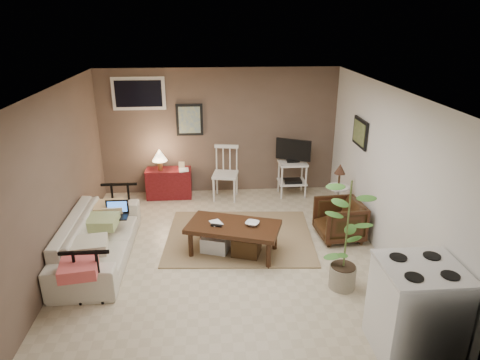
{
  "coord_description": "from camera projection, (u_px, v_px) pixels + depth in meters",
  "views": [
    {
      "loc": [
        -0.19,
        -5.44,
        3.27
      ],
      "look_at": [
        0.24,
        0.35,
        1.03
      ],
      "focal_mm": 32.0,
      "sensor_mm": 36.0,
      "label": 1
    }
  ],
  "objects": [
    {
      "name": "floor",
      "position": [
        225.0,
        255.0,
        6.25
      ],
      "size": [
        5.0,
        5.0,
        0.0
      ],
      "primitive_type": "plane",
      "color": "#C1B293",
      "rests_on": "ground"
    },
    {
      "name": "art_back",
      "position": [
        190.0,
        120.0,
        8.0
      ],
      "size": [
        0.5,
        0.03,
        0.6
      ],
      "primitive_type": "cube",
      "color": "black"
    },
    {
      "name": "art_right",
      "position": [
        360.0,
        133.0,
        6.84
      ],
      "size": [
        0.03,
        0.6,
        0.45
      ],
      "primitive_type": "cube",
      "color": "black"
    },
    {
      "name": "window",
      "position": [
        139.0,
        94.0,
        7.76
      ],
      "size": [
        0.96,
        0.03,
        0.6
      ],
      "primitive_type": "cube",
      "color": "silver"
    },
    {
      "name": "rug",
      "position": [
        239.0,
        237.0,
        6.74
      ],
      "size": [
        2.38,
        1.96,
        0.02
      ],
      "primitive_type": "cube",
      "rotation": [
        0.0,
        0.0,
        -0.07
      ],
      "color": "#9B795A",
      "rests_on": "floor"
    },
    {
      "name": "coffee_table",
      "position": [
        233.0,
        237.0,
        6.2
      ],
      "size": [
        1.46,
        1.06,
        0.5
      ],
      "color": "#37190F",
      "rests_on": "floor"
    },
    {
      "name": "sofa",
      "position": [
        97.0,
        232.0,
        6.02
      ],
      "size": [
        0.64,
        2.19,
        0.86
      ],
      "primitive_type": "imported",
      "rotation": [
        0.0,
        0.0,
        1.57
      ],
      "color": "beige",
      "rests_on": "floor"
    },
    {
      "name": "sofa_pillows",
      "position": [
        96.0,
        234.0,
        5.75
      ],
      "size": [
        0.42,
        2.08,
        0.15
      ],
      "primitive_type": null,
      "color": "beige",
      "rests_on": "sofa"
    },
    {
      "name": "sofa_end_rails",
      "position": [
        107.0,
        235.0,
        6.05
      ],
      "size": [
        0.59,
        2.19,
        0.74
      ],
      "primitive_type": null,
      "color": "black",
      "rests_on": "floor"
    },
    {
      "name": "laptop",
      "position": [
        117.0,
        212.0,
        6.34
      ],
      "size": [
        0.34,
        0.25,
        0.23
      ],
      "color": "black",
      "rests_on": "sofa"
    },
    {
      "name": "red_console",
      "position": [
        168.0,
        181.0,
        8.14
      ],
      "size": [
        0.84,
        0.38,
        0.98
      ],
      "color": "maroon",
      "rests_on": "floor"
    },
    {
      "name": "spindle_chair",
      "position": [
        225.0,
        175.0,
        8.06
      ],
      "size": [
        0.53,
        0.53,
        1.0
      ],
      "color": "silver",
      "rests_on": "floor"
    },
    {
      "name": "tv_stand",
      "position": [
        293.0,
        166.0,
        8.14
      ],
      "size": [
        0.62,
        0.43,
        1.12
      ],
      "color": "silver",
      "rests_on": "floor"
    },
    {
      "name": "side_table",
      "position": [
        339.0,
        185.0,
        7.16
      ],
      "size": [
        0.37,
        0.37,
        0.99
      ],
      "color": "silver",
      "rests_on": "floor"
    },
    {
      "name": "armchair",
      "position": [
        339.0,
        218.0,
        6.62
      ],
      "size": [
        0.67,
        0.7,
        0.68
      ],
      "primitive_type": "imported",
      "rotation": [
        0.0,
        0.0,
        -1.49
      ],
      "color": "#32190E",
      "rests_on": "floor"
    },
    {
      "name": "potted_plant",
      "position": [
        347.0,
        232.0,
        5.24
      ],
      "size": [
        0.37,
        0.37,
        1.49
      ],
      "color": "#A1937F",
      "rests_on": "floor"
    },
    {
      "name": "stove",
      "position": [
        416.0,
        310.0,
        4.3
      ],
      "size": [
        0.78,
        0.73,
        1.02
      ],
      "color": "silver",
      "rests_on": "floor"
    },
    {
      "name": "bowl",
      "position": [
        252.0,
        219.0,
        6.09
      ],
      "size": [
        0.2,
        0.12,
        0.19
      ],
      "primitive_type": "imported",
      "rotation": [
        0.0,
        0.0,
        -0.42
      ],
      "color": "#37190F",
      "rests_on": "coffee_table"
    },
    {
      "name": "book_table",
      "position": [
        211.0,
        218.0,
        6.1
      ],
      "size": [
        0.15,
        0.07,
        0.21
      ],
      "primitive_type": "imported",
      "rotation": [
        0.0,
        0.0,
        0.38
      ],
      "color": "#37190F",
      "rests_on": "coffee_table"
    },
    {
      "name": "book_console",
      "position": [
        179.0,
        165.0,
        7.94
      ],
      "size": [
        0.18,
        0.04,
        0.23
      ],
      "primitive_type": "imported",
      "rotation": [
        0.0,
        0.0,
        0.1
      ],
      "color": "#37190F",
      "rests_on": "red_console"
    }
  ]
}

